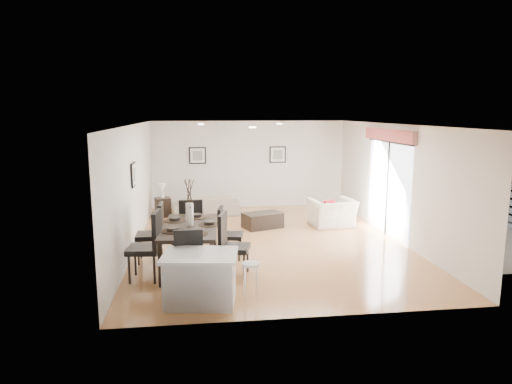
{
  "coord_description": "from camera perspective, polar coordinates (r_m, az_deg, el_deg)",
  "views": [
    {
      "loc": [
        -1.6,
        -10.12,
        2.98
      ],
      "look_at": [
        -0.25,
        0.4,
        1.11
      ],
      "focal_mm": 32.0,
      "sensor_mm": 36.0,
      "label": 1
    }
  ],
  "objects": [
    {
      "name": "wall_front",
      "position": [
        6.53,
        7.1,
        -4.5
      ],
      "size": [
        6.0,
        0.04,
        2.7
      ],
      "primitive_type": "cube",
      "color": "silver",
      "rests_on": "ground"
    },
    {
      "name": "ceiling",
      "position": [
        10.25,
        1.67,
        8.45
      ],
      "size": [
        6.0,
        8.0,
        0.02
      ],
      "primitive_type": "cube",
      "color": "white",
      "rests_on": "wall_back"
    },
    {
      "name": "wall_left",
      "position": [
        10.35,
        -15.01,
        0.61
      ],
      "size": [
        0.04,
        8.0,
        2.7
      ],
      "primitive_type": "cube",
      "color": "silver",
      "rests_on": "ground"
    },
    {
      "name": "dining_table",
      "position": [
        8.8,
        -8.24,
        -4.7
      ],
      "size": [
        1.15,
        2.09,
        0.85
      ],
      "rotation": [
        0.0,
        0.0,
        -0.07
      ],
      "color": "black",
      "rests_on": "ground"
    },
    {
      "name": "courtyard",
      "position": [
        13.61,
        27.57,
        0.18
      ],
      "size": [
        6.0,
        6.0,
        2.0
      ],
      "color": "gray",
      "rests_on": "ground"
    },
    {
      "name": "framed_print_back_left",
      "position": [
        14.16,
        -7.32,
        4.54
      ],
      "size": [
        0.52,
        0.04,
        0.52
      ],
      "color": "black",
      "rests_on": "wall_back"
    },
    {
      "name": "dining_chair_wfar",
      "position": [
        9.35,
        -12.55,
        -4.56
      ],
      "size": [
        0.53,
        0.53,
        1.19
      ],
      "rotation": [
        0.0,
        0.0,
        -1.57
      ],
      "color": "black",
      "rests_on": "ground"
    },
    {
      "name": "framed_print_back_right",
      "position": [
        14.37,
        2.73,
        4.7
      ],
      "size": [
        0.52,
        0.04,
        0.52
      ],
      "color": "black",
      "rests_on": "wall_back"
    },
    {
      "name": "sofa",
      "position": [
        13.34,
        -6.26,
        -1.72
      ],
      "size": [
        1.98,
        0.94,
        0.56
      ],
      "primitive_type": "imported",
      "rotation": [
        0.0,
        0.0,
        3.24
      ],
      "color": "gray",
      "rests_on": "ground"
    },
    {
      "name": "coffee_table",
      "position": [
        11.87,
        0.83,
        -3.56
      ],
      "size": [
        1.12,
        0.9,
        0.39
      ],
      "primitive_type": "cube",
      "rotation": [
        0.0,
        0.0,
        0.37
      ],
      "color": "black",
      "rests_on": "ground"
    },
    {
      "name": "dining_chair_enear",
      "position": [
        8.38,
        -3.35,
        -6.15
      ],
      "size": [
        0.64,
        0.64,
        1.16
      ],
      "rotation": [
        0.0,
        0.0,
        1.3
      ],
      "color": "black",
      "rests_on": "ground"
    },
    {
      "name": "courtyard_plant_b",
      "position": [
        13.4,
        24.44,
        -2.25
      ],
      "size": [
        0.47,
        0.47,
        0.68
      ],
      "primitive_type": "imported",
      "rotation": [
        0.0,
        0.0,
        0.26
      ],
      "color": "#355A26",
      "rests_on": "ground"
    },
    {
      "name": "kitchen_island",
      "position": [
        7.33,
        -6.95,
        -10.61
      ],
      "size": [
        1.26,
        1.03,
        0.8
      ],
      "rotation": [
        0.0,
        0.0,
        -0.14
      ],
      "color": "#BABABC",
      "rests_on": "ground"
    },
    {
      "name": "dining_chair_head",
      "position": [
        7.63,
        -8.37,
        -8.31
      ],
      "size": [
        0.5,
        0.5,
        1.06
      ],
      "rotation": [
        0.0,
        0.0,
        0.04
      ],
      "color": "black",
      "rests_on": "ground"
    },
    {
      "name": "vase",
      "position": [
        8.7,
        -8.31,
        -1.96
      ],
      "size": [
        1.09,
        1.71,
        0.9
      ],
      "color": "white",
      "rests_on": "dining_table"
    },
    {
      "name": "dining_chair_foot",
      "position": [
        10.05,
        -8.12,
        -3.62
      ],
      "size": [
        0.51,
        0.51,
        1.12
      ],
      "rotation": [
        0.0,
        0.0,
        3.16
      ],
      "color": "black",
      "rests_on": "ground"
    },
    {
      "name": "wall_back",
      "position": [
        14.31,
        -0.86,
        3.47
      ],
      "size": [
        6.0,
        0.04,
        2.7
      ],
      "primitive_type": "cube",
      "color": "silver",
      "rests_on": "ground"
    },
    {
      "name": "table_lamp",
      "position": [
        13.28,
        -11.63,
        0.4
      ],
      "size": [
        0.21,
        0.21,
        0.41
      ],
      "color": "white",
      "rests_on": "side_table"
    },
    {
      "name": "framed_print_left_wall",
      "position": [
        10.11,
        -15.07,
        2.11
      ],
      "size": [
        0.04,
        0.52,
        0.52
      ],
      "rotation": [
        0.0,
        0.0,
        1.57
      ],
      "color": "black",
      "rests_on": "wall_left"
    },
    {
      "name": "bar_stool",
      "position": [
        7.33,
        -0.67,
        -9.5
      ],
      "size": [
        0.28,
        0.28,
        0.62
      ],
      "color": "silver",
      "rests_on": "ground"
    },
    {
      "name": "side_table",
      "position": [
        13.38,
        -11.55,
        -1.86
      ],
      "size": [
        0.5,
        0.5,
        0.54
      ],
      "primitive_type": "cube",
      "rotation": [
        0.0,
        0.0,
        0.25
      ],
      "color": "black",
      "rests_on": "ground"
    },
    {
      "name": "ground",
      "position": [
        10.67,
        1.59,
        -6.2
      ],
      "size": [
        8.0,
        8.0,
        0.0
      ],
      "primitive_type": "plane",
      "color": "#AF7947",
      "rests_on": "ground"
    },
    {
      "name": "wall_right",
      "position": [
        11.24,
        16.93,
        1.24
      ],
      "size": [
        0.04,
        8.0,
        2.7
      ],
      "primitive_type": "cube",
      "color": "silver",
      "rests_on": "ground"
    },
    {
      "name": "armchair",
      "position": [
        12.14,
        9.46,
        -2.59
      ],
      "size": [
        1.21,
        1.09,
        0.72
      ],
      "primitive_type": "imported",
      "rotation": [
        0.0,
        0.0,
        3.26
      ],
      "color": "beige",
      "rests_on": "ground"
    },
    {
      "name": "sliding_door",
      "position": [
        11.45,
        16.19,
        3.03
      ],
      "size": [
        0.12,
        2.7,
        2.57
      ],
      "color": "white",
      "rests_on": "wall_right"
    },
    {
      "name": "dining_chair_efar",
      "position": [
        9.36,
        -3.74,
        -4.77
      ],
      "size": [
        0.56,
        0.56,
        1.06
      ],
      "rotation": [
        0.0,
        0.0,
        1.39
      ],
      "color": "black",
      "rests_on": "ground"
    },
    {
      "name": "dining_chair_wnear",
      "position": [
        8.36,
        -13.14,
        -6.08
      ],
      "size": [
        0.62,
        0.62,
        1.25
      ],
      "rotation": [
        0.0,
        0.0,
        -1.68
      ],
      "color": "black",
      "rests_on": "ground"
    },
    {
      "name": "cushion",
      "position": [
        11.97,
        9.16,
        -1.76
      ],
      "size": [
        0.32,
        0.18,
        0.31
      ],
      "primitive_type": "cube",
      "rotation": [
        0.0,
        0.0,
        3.46
      ],
      "color": "maroon",
      "rests_on": "armchair"
    }
  ]
}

